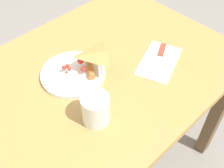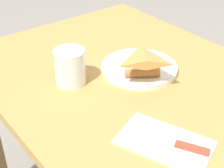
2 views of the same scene
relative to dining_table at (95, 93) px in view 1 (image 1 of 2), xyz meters
name	(u,v)px [view 1 (image 1 of 2)]	position (x,y,z in m)	size (l,w,h in m)	color
ground_plane	(100,165)	(0.00, 0.00, -0.60)	(6.00, 6.00, 0.00)	gray
dining_table	(95,93)	(0.00, 0.00, 0.00)	(1.07, 0.75, 0.71)	tan
plate_pizza	(74,72)	(0.05, -0.04, 0.12)	(0.23, 0.23, 0.05)	white
milk_glass	(96,110)	(0.13, 0.16, 0.16)	(0.09, 0.09, 0.10)	white
napkin_folded	(159,61)	(-0.22, 0.12, 0.11)	(0.24, 0.19, 0.00)	white
butter_knife	(160,59)	(-0.23, 0.12, 0.12)	(0.19, 0.11, 0.01)	#99422D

